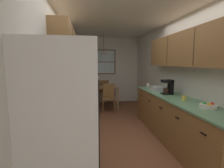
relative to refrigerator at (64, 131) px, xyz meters
The scene contains 26 objects.
ground_plane 2.62m from the refrigerator, 66.94° to the left, with size 12.00×12.00×0.00m, color brown.
wall_left 2.33m from the refrigerator, 99.59° to the left, with size 0.10×9.00×2.55m, color silver.
wall_right 3.27m from the refrigerator, 44.42° to the left, with size 0.10×9.00×2.55m, color silver.
wall_back 5.03m from the refrigerator, 78.89° to the left, with size 4.40×0.10×2.55m, color silver.
ceiling_slab 3.00m from the refrigerator, 66.94° to the left, with size 4.40×9.00×0.08m, color white.
refrigerator is the anchor object (origin of this frame).
stove_range 0.83m from the refrigerator, 92.24° to the left, with size 0.66×0.65×1.10m.
microwave_over_range 1.05m from the refrigerator, 101.18° to the left, with size 0.39×0.59×0.31m.
counter_left 2.07m from the refrigerator, 90.95° to the left, with size 0.64×1.95×0.90m.
upper_cabinets_left 2.21m from the refrigerator, 95.04° to the left, with size 0.33×2.03×0.76m.
counter_right 2.41m from the refrigerator, 33.92° to the left, with size 0.64×3.06×0.90m.
upper_cabinets_right 2.63m from the refrigerator, 31.13° to the left, with size 0.33×2.74×0.65m.
dining_table 4.24m from the refrigerator, 78.86° to the left, with size 0.92×0.86×0.74m.
dining_chair_near 3.64m from the refrigerator, 75.62° to the left, with size 0.43×0.43×0.90m.
dining_chair_far 4.88m from the refrigerator, 79.85° to the left, with size 0.43×0.43×0.90m.
pendant_light 4.35m from the refrigerator, 78.86° to the left, with size 0.27×0.27×0.68m.
back_window 4.99m from the refrigerator, 79.13° to the left, with size 0.83×0.05×0.96m.
trash_bin 3.45m from the refrigerator, 85.51° to the left, with size 0.34×0.34×0.65m, color white.
storage_canister 1.39m from the refrigerator, 91.38° to the left, with size 0.11×0.11×0.17m.
dish_towel 1.01m from the refrigerator, 69.62° to the left, with size 0.02×0.16×0.24m, color beige.
coffee_maker 2.57m from the refrigerator, 39.87° to the left, with size 0.22×0.18×0.31m.
mug_by_coffeemaker 3.32m from the refrigerator, 54.93° to the left, with size 0.12×0.08×0.10m.
mug_spare 2.21m from the refrigerator, 27.79° to the left, with size 0.11×0.07×0.09m.
fruit_bowl 2.09m from the refrigerator, 14.08° to the left, with size 0.24×0.24×0.09m.
dish_rack 2.85m from the refrigerator, 47.81° to the left, with size 0.28×0.34×0.10m, color silver.
table_serving_bowl 4.17m from the refrigerator, 77.38° to the left, with size 0.22×0.22×0.06m, color silver.
Camera 1 is at (-0.71, -2.93, 1.57)m, focal length 26.52 mm.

